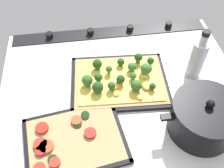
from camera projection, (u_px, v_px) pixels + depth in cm
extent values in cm
cube|color=silver|center=(123.00, 94.00, 89.74)|extent=(84.46, 71.11, 3.00)
cube|color=black|center=(110.00, 32.00, 108.80)|extent=(81.09, 7.00, 0.80)
cylinder|color=black|center=(169.00, 24.00, 110.11)|extent=(2.80, 2.80, 1.80)
cylinder|color=black|center=(130.00, 28.00, 108.58)|extent=(2.80, 2.80, 1.80)
cylinder|color=black|center=(90.00, 31.00, 107.05)|extent=(2.80, 2.80, 1.80)
cylinder|color=black|center=(49.00, 35.00, 105.51)|extent=(2.80, 2.80, 1.80)
cube|color=black|center=(119.00, 82.00, 90.77)|extent=(35.18, 27.44, 0.50)
cube|color=black|center=(116.00, 58.00, 98.25)|extent=(33.64, 3.35, 1.30)
cube|color=black|center=(123.00, 110.00, 82.69)|extent=(33.64, 3.35, 1.30)
cube|color=black|center=(165.00, 79.00, 91.27)|extent=(2.82, 25.37, 1.30)
cube|color=black|center=(73.00, 84.00, 89.66)|extent=(2.82, 25.37, 1.30)
cube|color=tan|center=(119.00, 81.00, 90.20)|extent=(32.63, 24.89, 1.00)
cube|color=#EDC64C|center=(119.00, 80.00, 89.66)|extent=(29.99, 22.44, 0.40)
cone|color=#427635|center=(121.00, 65.00, 93.58)|extent=(1.46, 1.46, 0.80)
sphere|color=#264C1C|center=(121.00, 62.00, 92.51)|extent=(2.66, 2.66, 2.66)
cone|color=#4D8B3F|center=(99.00, 80.00, 88.46)|extent=(1.57, 1.57, 1.09)
sphere|color=#2D5B23|center=(98.00, 77.00, 87.23)|extent=(2.86, 2.86, 2.86)
cone|color=#427635|center=(97.00, 68.00, 92.33)|extent=(1.90, 1.90, 1.21)
sphere|color=#264C1C|center=(97.00, 64.00, 90.88)|extent=(3.45, 3.45, 3.45)
cone|color=#4D8B3F|center=(112.00, 89.00, 85.96)|extent=(1.44, 1.44, 1.29)
sphere|color=#2D5B23|center=(112.00, 85.00, 84.72)|extent=(2.62, 2.62, 2.62)
cone|color=#427635|center=(121.00, 82.00, 87.77)|extent=(1.61, 1.61, 1.23)
sphere|color=#264C1C|center=(121.00, 79.00, 86.46)|extent=(2.93, 2.93, 2.93)
cone|color=#5B9F46|center=(88.00, 84.00, 87.31)|extent=(2.09, 2.09, 1.20)
sphere|color=#386B28|center=(87.00, 80.00, 85.77)|extent=(3.79, 3.79, 3.79)
cone|color=#68AD54|center=(146.00, 73.00, 90.85)|extent=(2.19, 2.19, 1.04)
sphere|color=#427533|center=(146.00, 69.00, 89.31)|extent=(3.99, 3.99, 3.99)
cone|color=#5B9F46|center=(109.00, 72.00, 90.78)|extent=(1.27, 1.27, 1.39)
sphere|color=#386B28|center=(109.00, 69.00, 89.59)|extent=(2.31, 2.31, 2.31)
cone|color=#427635|center=(98.00, 91.00, 85.69)|extent=(2.08, 2.08, 0.81)
sphere|color=#264C1C|center=(98.00, 87.00, 84.30)|extent=(3.79, 3.79, 3.79)
cone|color=#68AD54|center=(132.00, 70.00, 91.87)|extent=(1.73, 1.73, 0.86)
sphere|color=#427533|center=(132.00, 67.00, 90.64)|extent=(3.15, 3.15, 3.15)
cone|color=#68AD54|center=(133.00, 78.00, 89.31)|extent=(1.33, 1.33, 0.81)
sphere|color=#427533|center=(133.00, 76.00, 88.31)|extent=(2.42, 2.42, 2.42)
cone|color=#427635|center=(138.00, 61.00, 94.46)|extent=(1.64, 1.64, 1.37)
sphere|color=#264C1C|center=(138.00, 57.00, 93.08)|extent=(2.99, 2.99, 2.99)
cone|color=#427635|center=(152.00, 89.00, 86.23)|extent=(1.21, 1.21, 0.85)
sphere|color=#264C1C|center=(153.00, 86.00, 85.28)|extent=(2.20, 2.20, 2.20)
cone|color=#5B9F46|center=(136.00, 89.00, 86.04)|extent=(2.11, 2.11, 0.99)
sphere|color=#386B28|center=(136.00, 85.00, 84.56)|extent=(3.83, 3.83, 3.83)
cone|color=#427635|center=(150.00, 64.00, 93.41)|extent=(1.41, 1.41, 1.37)
sphere|color=#264C1C|center=(151.00, 61.00, 92.16)|extent=(2.56, 2.56, 2.56)
ellipsoid|color=#EDC64C|center=(144.00, 75.00, 90.08)|extent=(4.40, 4.49, 1.18)
ellipsoid|color=#EDC64C|center=(114.00, 85.00, 86.96)|extent=(4.21, 3.97, 1.31)
ellipsoid|color=#EDC64C|center=(116.00, 93.00, 84.95)|extent=(3.27, 3.42, 0.93)
ellipsoid|color=#EDC64C|center=(117.00, 84.00, 87.55)|extent=(4.10, 4.25, 1.15)
ellipsoid|color=#EDC64C|center=(139.00, 97.00, 83.97)|extent=(3.21, 3.45, 0.98)
ellipsoid|color=#EDC64C|center=(147.00, 86.00, 86.81)|extent=(3.87, 3.95, 1.34)
cube|color=black|center=(75.00, 141.00, 75.94)|extent=(31.87, 26.26, 0.50)
cube|color=black|center=(69.00, 112.00, 82.25)|extent=(28.94, 5.18, 1.30)
cube|color=black|center=(120.00, 129.00, 78.11)|extent=(4.28, 22.43, 1.30)
cube|color=black|center=(27.00, 153.00, 73.16)|extent=(4.28, 22.43, 1.30)
cube|color=tan|center=(75.00, 140.00, 75.40)|extent=(29.16, 23.56, 0.90)
cylinder|color=#D14723|center=(46.00, 147.00, 72.97)|extent=(4.17, 4.17, 1.00)
cylinder|color=red|center=(40.00, 144.00, 73.47)|extent=(4.02, 4.02, 1.00)
cylinder|color=#B22319|center=(90.00, 133.00, 75.79)|extent=(3.60, 3.60, 1.00)
cylinder|color=#D14723|center=(77.00, 121.00, 78.58)|extent=(3.27, 3.27, 1.00)
cylinder|color=#B22319|center=(42.00, 128.00, 76.88)|extent=(3.88, 3.88, 1.00)
cylinder|color=red|center=(55.00, 163.00, 69.94)|extent=(3.00, 3.00, 1.00)
cylinder|color=red|center=(39.00, 168.00, 68.91)|extent=(3.20, 3.20, 1.00)
cylinder|color=#B22319|center=(41.00, 151.00, 72.14)|extent=(3.10, 3.10, 1.00)
ellipsoid|color=#193819|center=(77.00, 124.00, 77.84)|extent=(3.10, 2.85, 0.60)
ellipsoid|color=#193819|center=(53.00, 159.00, 70.72)|extent=(3.86, 3.88, 0.60)
ellipsoid|color=#193819|center=(85.00, 115.00, 80.05)|extent=(2.81, 3.33, 0.60)
cylinder|color=black|center=(203.00, 119.00, 75.12)|extent=(19.67, 19.67, 10.49)
cylinder|color=black|center=(209.00, 107.00, 70.82)|extent=(20.06, 20.06, 0.80)
sphere|color=black|center=(211.00, 104.00, 69.59)|extent=(2.40, 2.40, 2.40)
cube|color=black|center=(167.00, 117.00, 71.51)|extent=(3.60, 2.00, 1.20)
cylinder|color=#B7BCC6|center=(197.00, 60.00, 88.10)|extent=(5.31, 5.31, 14.53)
cylinder|color=#B7BCC6|center=(204.00, 39.00, 81.22)|extent=(2.39, 2.39, 3.50)
cylinder|color=black|center=(206.00, 33.00, 79.28)|extent=(2.66, 2.66, 1.60)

